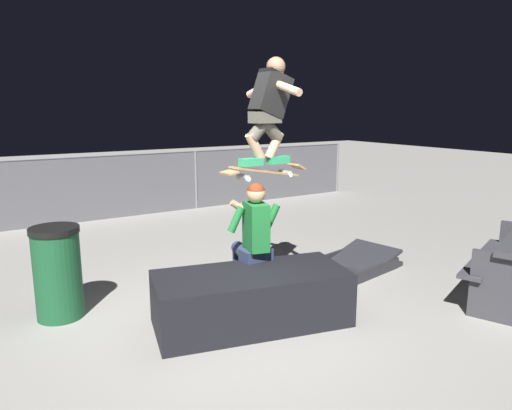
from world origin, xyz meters
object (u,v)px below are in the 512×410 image
object	(u,v)px
person_sitting_on_ledge	(253,236)
skateboard	(265,171)
skater_airborne	(269,106)
kicker_ramp	(355,265)
trash_bin	(58,272)
ledge_box_main	(251,298)

from	to	relation	value
person_sitting_on_ledge	skateboard	bearing A→B (deg)	7.54
skateboard	skater_airborne	world-z (taller)	skater_airborne
person_sitting_on_ledge	kicker_ramp	size ratio (longest dim) A/B	1.08
skateboard	trash_bin	size ratio (longest dim) A/B	1.07
ledge_box_main	trash_bin	size ratio (longest dim) A/B	1.98
skater_airborne	trash_bin	xyz separation A→B (m)	(-2.10, 0.73, -1.67)
person_sitting_on_ledge	trash_bin	size ratio (longest dim) A/B	1.43
skater_airborne	ledge_box_main	bearing A→B (deg)	-137.98
person_sitting_on_ledge	skateboard	world-z (taller)	skateboard
ledge_box_main	skateboard	world-z (taller)	skateboard
ledge_box_main	skater_airborne	world-z (taller)	skater_airborne
ledge_box_main	skater_airborne	bearing A→B (deg)	42.02
skater_airborne	trash_bin	world-z (taller)	skater_airborne
person_sitting_on_ledge	skater_airborne	xyz separation A→B (m)	(0.22, 0.03, 1.38)
skateboard	trash_bin	bearing A→B (deg)	160.14
skateboard	trash_bin	world-z (taller)	skateboard
skateboard	kicker_ramp	size ratio (longest dim) A/B	0.81
person_sitting_on_ledge	skater_airborne	size ratio (longest dim) A/B	1.23
skateboard	skater_airborne	distance (m)	0.69
ledge_box_main	trash_bin	xyz separation A→B (m)	(-1.60, 1.18, 0.21)
ledge_box_main	person_sitting_on_ledge	world-z (taller)	person_sitting_on_ledge
skateboard	person_sitting_on_ledge	bearing A→B (deg)	-172.46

